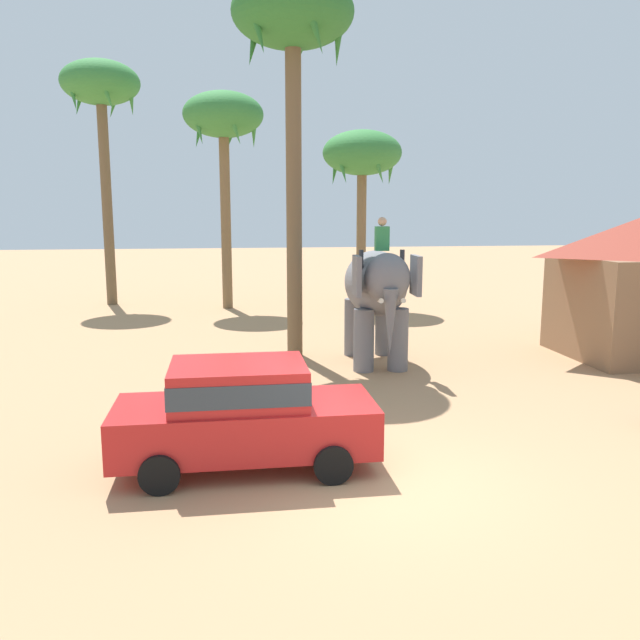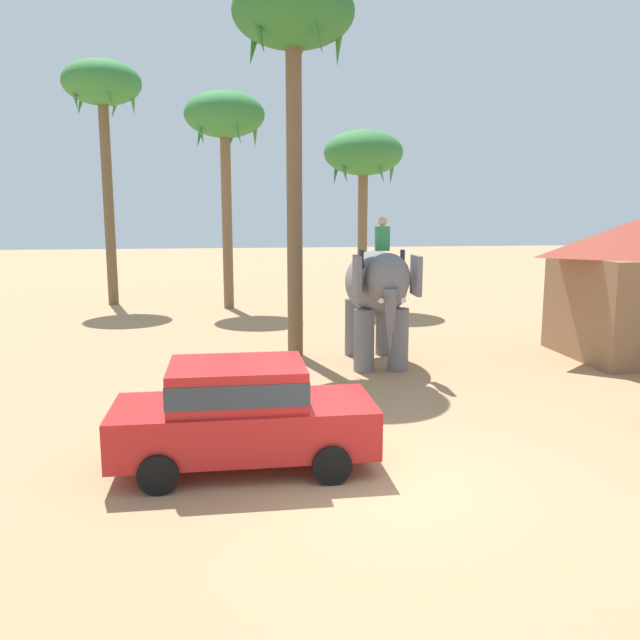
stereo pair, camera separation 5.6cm
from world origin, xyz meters
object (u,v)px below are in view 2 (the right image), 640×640
Objects in this scene: palm_tree_left_of_road at (363,157)px; palm_tree_behind_elephant at (293,28)px; palm_tree_far_back at (102,92)px; elephant_with_mahout at (377,290)px; car_sedan_foreground at (242,411)px; palm_tree_near_hut at (225,122)px.

palm_tree_behind_elephant is at bearing -113.08° from palm_tree_left_of_road.
elephant_with_mahout is at bearing -54.42° from palm_tree_far_back.
palm_tree_behind_elephant is at bearing 78.21° from car_sedan_foreground.
palm_tree_near_hut is 5.72m from palm_tree_left_of_road.
palm_tree_far_back is (-4.96, 1.78, 1.30)m from palm_tree_near_hut.
palm_tree_far_back is (-8.84, 12.36, 6.81)m from elephant_with_mahout.
elephant_with_mahout is at bearing -69.85° from palm_tree_near_hut.
palm_tree_behind_elephant is at bearing -78.57° from palm_tree_near_hut.
palm_tree_near_hut is 0.86× the size of palm_tree_far_back.
palm_tree_behind_elephant is (-2.02, 1.38, 6.73)m from elephant_with_mahout.
elephant_with_mahout reaches higher than car_sedan_foreground.
palm_tree_left_of_road is (5.30, 16.44, 5.21)m from car_sedan_foreground.
palm_tree_near_hut is 5.43m from palm_tree_far_back.
palm_tree_left_of_road is (5.52, -0.61, -1.37)m from palm_tree_near_hut.
palm_tree_far_back is at bearing 160.23° from palm_tree_near_hut.
palm_tree_left_of_road is at bearing 72.14° from car_sedan_foreground.
palm_tree_near_hut is at bearing -19.77° from palm_tree_far_back.
elephant_with_mahout is 16.65m from palm_tree_far_back.
car_sedan_foreground is 0.41× the size of palm_tree_far_back.
palm_tree_left_of_road is (1.64, 9.96, 4.14)m from elephant_with_mahout.
car_sedan_foreground is 1.05× the size of elephant_with_mahout.
palm_tree_near_hut is 1.20× the size of palm_tree_left_of_road.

